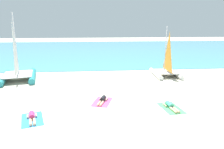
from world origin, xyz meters
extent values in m
plane|color=beige|center=(0.00, 10.00, 0.00)|extent=(120.00, 120.00, 0.00)
cube|color=#4C9EB7|center=(0.00, 31.97, 0.03)|extent=(120.00, 40.00, 0.05)
cylinder|color=white|center=(4.79, 9.37, 0.22)|extent=(0.54, 3.78, 0.43)
cylinder|color=white|center=(6.76, 9.31, 0.22)|extent=(0.54, 3.78, 0.43)
cube|color=silver|center=(5.77, 9.16, 0.46)|extent=(2.04, 2.47, 0.05)
cylinder|color=silver|center=(5.79, 9.70, 2.67)|extent=(0.09, 0.09, 4.48)
pyramid|color=orange|center=(5.76, 8.81, 2.54)|extent=(0.11, 1.97, 3.76)
cylinder|color=teal|center=(-9.62, 8.83, 0.27)|extent=(1.60, 4.66, 0.53)
cylinder|color=teal|center=(-7.24, 9.39, 0.27)|extent=(1.60, 4.66, 0.53)
cube|color=silver|center=(-8.38, 8.89, 0.57)|extent=(3.07, 3.47, 0.07)
cylinder|color=silver|center=(-8.54, 9.54, 3.31)|extent=(0.11, 0.11, 5.55)
pyramid|color=white|center=(-8.28, 8.47, 3.14)|extent=(0.63, 2.39, 4.67)
cube|color=#338CD8|center=(-4.83, 0.42, 0.01)|extent=(1.61, 2.14, 0.01)
cylinder|color=#D83372|center=(-4.89, 0.61, 0.16)|extent=(0.47, 0.68, 0.30)
sphere|color=#D8AD84|center=(-5.01, 1.00, 0.16)|extent=(0.22, 0.22, 0.22)
cylinder|color=#D8AD84|center=(-4.78, -0.04, 0.08)|extent=(0.36, 0.79, 0.14)
cylinder|color=#D8AD84|center=(-4.61, 0.02, 0.08)|extent=(0.36, 0.79, 0.14)
cylinder|color=#D8AD84|center=(-5.15, 0.69, 0.07)|extent=(0.23, 0.46, 0.10)
cylinder|color=#D8AD84|center=(-4.73, 0.82, 0.07)|extent=(0.23, 0.46, 0.10)
cube|color=#D84C99|center=(-0.91, 2.66, 0.01)|extent=(1.61, 2.14, 0.01)
cylinder|color=black|center=(-0.85, 2.85, 0.16)|extent=(0.47, 0.68, 0.30)
sphere|color=#D8AD84|center=(-0.73, 3.25, 0.16)|extent=(0.22, 0.22, 0.22)
cylinder|color=#D8AD84|center=(-1.13, 2.26, 0.08)|extent=(0.37, 0.79, 0.14)
cylinder|color=#D8AD84|center=(-0.96, 2.21, 0.08)|extent=(0.37, 0.79, 0.14)
cylinder|color=#D8AD84|center=(-1.02, 3.07, 0.07)|extent=(0.23, 0.46, 0.10)
cylinder|color=#D8AD84|center=(-0.60, 2.94, 0.07)|extent=(0.23, 0.46, 0.10)
cube|color=#4CB266|center=(3.26, 1.22, 0.01)|extent=(1.31, 2.01, 0.01)
cylinder|color=#3FB28C|center=(3.24, 1.42, 0.16)|extent=(0.37, 0.65, 0.30)
sphere|color=#D8AD84|center=(3.19, 1.83, 0.16)|extent=(0.22, 0.22, 0.22)
cylinder|color=#D8AD84|center=(3.23, 0.77, 0.08)|extent=(0.23, 0.79, 0.14)
cylinder|color=#D8AD84|center=(3.41, 0.79, 0.08)|extent=(0.23, 0.79, 0.14)
cylinder|color=#D8AD84|center=(3.01, 1.55, 0.07)|extent=(0.15, 0.46, 0.10)
cylinder|color=#D8AD84|center=(3.44, 1.60, 0.07)|extent=(0.15, 0.46, 0.10)
camera|label=1|loc=(-1.46, -10.19, 5.03)|focal=32.89mm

